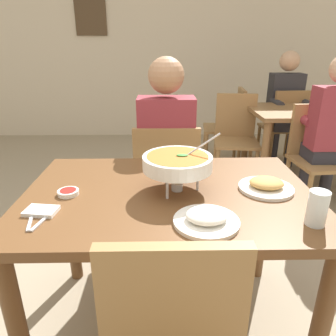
{
  "coord_description": "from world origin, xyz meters",
  "views": [
    {
      "loc": [
        -0.03,
        -1.24,
        1.38
      ],
      "look_at": [
        0.0,
        0.15,
        0.82
      ],
      "focal_mm": 33.41,
      "sensor_mm": 36.0,
      "label": 1
    }
  ],
  "objects_px": {
    "dining_table_main": "(169,214)",
    "rice_plate": "(206,218)",
    "chair_bg_right": "(231,122)",
    "sauce_dish": "(68,192)",
    "chair_diner_main": "(166,180)",
    "chair_bg_middle": "(317,151)",
    "curry_bowl": "(177,163)",
    "drink_glass": "(317,210)",
    "dining_table_far": "(300,123)",
    "patron_bg_middle": "(331,126)",
    "appetizer_plate": "(266,185)",
    "chair_bg_left": "(286,123)",
    "chair_bg_corner": "(236,133)",
    "diner_main": "(166,146)",
    "patron_bg_left": "(285,103)"
  },
  "relations": [
    {
      "from": "rice_plate",
      "to": "sauce_dish",
      "type": "height_order",
      "value": "rice_plate"
    },
    {
      "from": "chair_bg_right",
      "to": "patron_bg_middle",
      "type": "bearing_deg",
      "value": -63.24
    },
    {
      "from": "sauce_dish",
      "to": "chair_bg_left",
      "type": "relative_size",
      "value": 0.1
    },
    {
      "from": "sauce_dish",
      "to": "chair_bg_right",
      "type": "xyz_separation_m",
      "value": [
        1.22,
        2.41,
        -0.27
      ]
    },
    {
      "from": "diner_main",
      "to": "patron_bg_left",
      "type": "xyz_separation_m",
      "value": [
        1.39,
        1.6,
        0.0
      ]
    },
    {
      "from": "dining_table_main",
      "to": "chair_bg_corner",
      "type": "height_order",
      "value": "chair_bg_corner"
    },
    {
      "from": "diner_main",
      "to": "chair_bg_corner",
      "type": "relative_size",
      "value": 1.46
    },
    {
      "from": "sauce_dish",
      "to": "chair_bg_corner",
      "type": "xyz_separation_m",
      "value": [
        1.17,
        1.94,
        -0.27
      ]
    },
    {
      "from": "dining_table_far",
      "to": "sauce_dish",
      "type": "bearing_deg",
      "value": -134.21
    },
    {
      "from": "drink_glass",
      "to": "rice_plate",
      "type": "bearing_deg",
      "value": 178.12
    },
    {
      "from": "dining_table_main",
      "to": "chair_bg_left",
      "type": "height_order",
      "value": "chair_bg_left"
    },
    {
      "from": "dining_table_main",
      "to": "rice_plate",
      "type": "bearing_deg",
      "value": -64.15
    },
    {
      "from": "dining_table_far",
      "to": "appetizer_plate",
      "type": "bearing_deg",
      "value": -117.2
    },
    {
      "from": "chair_bg_left",
      "to": "patron_bg_middle",
      "type": "height_order",
      "value": "patron_bg_middle"
    },
    {
      "from": "diner_main",
      "to": "appetizer_plate",
      "type": "xyz_separation_m",
      "value": [
        0.43,
        -0.74,
        0.05
      ]
    },
    {
      "from": "curry_bowl",
      "to": "drink_glass",
      "type": "height_order",
      "value": "curry_bowl"
    },
    {
      "from": "drink_glass",
      "to": "patron_bg_middle",
      "type": "relative_size",
      "value": 0.1
    },
    {
      "from": "dining_table_far",
      "to": "diner_main",
      "type": "bearing_deg",
      "value": -141.77
    },
    {
      "from": "chair_bg_left",
      "to": "curry_bowl",
      "type": "bearing_deg",
      "value": -120.9
    },
    {
      "from": "chair_bg_left",
      "to": "chair_bg_corner",
      "type": "height_order",
      "value": "same"
    },
    {
      "from": "curry_bowl",
      "to": "appetizer_plate",
      "type": "relative_size",
      "value": 1.39
    },
    {
      "from": "appetizer_plate",
      "to": "rice_plate",
      "type": "bearing_deg",
      "value": -137.68
    },
    {
      "from": "dining_table_far",
      "to": "patron_bg_middle",
      "type": "xyz_separation_m",
      "value": [
        -0.0,
        -0.57,
        0.11
      ]
    },
    {
      "from": "chair_bg_left",
      "to": "chair_bg_right",
      "type": "bearing_deg",
      "value": 174.54
    },
    {
      "from": "diner_main",
      "to": "patron_bg_middle",
      "type": "bearing_deg",
      "value": 20.19
    },
    {
      "from": "curry_bowl",
      "to": "patron_bg_left",
      "type": "xyz_separation_m",
      "value": [
        1.36,
        2.34,
        -0.16
      ]
    },
    {
      "from": "diner_main",
      "to": "patron_bg_left",
      "type": "bearing_deg",
      "value": 48.9
    },
    {
      "from": "dining_table_main",
      "to": "patron_bg_middle",
      "type": "distance_m",
      "value": 1.85
    },
    {
      "from": "drink_glass",
      "to": "dining_table_far",
      "type": "xyz_separation_m",
      "value": [
        0.85,
        2.1,
        -0.2
      ]
    },
    {
      "from": "patron_bg_middle",
      "to": "dining_table_main",
      "type": "bearing_deg",
      "value": -137.49
    },
    {
      "from": "chair_bg_left",
      "to": "patron_bg_middle",
      "type": "xyz_separation_m",
      "value": [
        -0.06,
        -1.08,
        0.24
      ]
    },
    {
      "from": "appetizer_plate",
      "to": "chair_bg_right",
      "type": "xyz_separation_m",
      "value": [
        0.36,
        2.38,
        -0.28
      ]
    },
    {
      "from": "chair_bg_left",
      "to": "chair_bg_right",
      "type": "xyz_separation_m",
      "value": [
        -0.63,
        0.06,
        0.0
      ]
    },
    {
      "from": "chair_diner_main",
      "to": "appetizer_plate",
      "type": "relative_size",
      "value": 3.75
    },
    {
      "from": "sauce_dish",
      "to": "curry_bowl",
      "type": "bearing_deg",
      "value": 4.24
    },
    {
      "from": "diner_main",
      "to": "chair_bg_middle",
      "type": "distance_m",
      "value": 1.45
    },
    {
      "from": "dining_table_main",
      "to": "curry_bowl",
      "type": "relative_size",
      "value": 3.8
    },
    {
      "from": "chair_bg_middle",
      "to": "patron_bg_left",
      "type": "relative_size",
      "value": 0.69
    },
    {
      "from": "sauce_dish",
      "to": "patron_bg_left",
      "type": "distance_m",
      "value": 2.99
    },
    {
      "from": "rice_plate",
      "to": "chair_bg_right",
      "type": "bearing_deg",
      "value": 76.06
    },
    {
      "from": "rice_plate",
      "to": "dining_table_far",
      "type": "distance_m",
      "value": 2.43
    },
    {
      "from": "chair_bg_right",
      "to": "sauce_dish",
      "type": "bearing_deg",
      "value": -116.86
    },
    {
      "from": "chair_diner_main",
      "to": "chair_bg_middle",
      "type": "height_order",
      "value": "same"
    },
    {
      "from": "chair_diner_main",
      "to": "chair_bg_right",
      "type": "bearing_deg",
      "value": 64.74
    },
    {
      "from": "chair_bg_right",
      "to": "chair_bg_corner",
      "type": "height_order",
      "value": "same"
    },
    {
      "from": "chair_diner_main",
      "to": "rice_plate",
      "type": "xyz_separation_m",
      "value": [
        0.13,
        -0.98,
        0.28
      ]
    },
    {
      "from": "dining_table_main",
      "to": "chair_diner_main",
      "type": "bearing_deg",
      "value": 90.0
    },
    {
      "from": "chair_bg_middle",
      "to": "dining_table_main",
      "type": "bearing_deg",
      "value": -135.14
    },
    {
      "from": "rice_plate",
      "to": "sauce_dish",
      "type": "bearing_deg",
      "value": 156.61
    },
    {
      "from": "drink_glass",
      "to": "patron_bg_left",
      "type": "bearing_deg",
      "value": 71.54
    }
  ]
}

